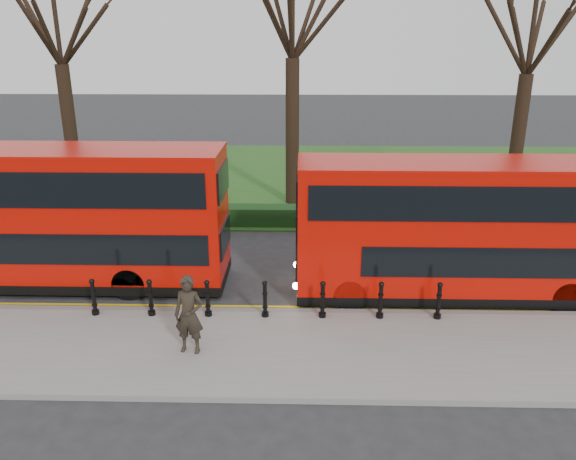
{
  "coord_description": "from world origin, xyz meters",
  "views": [
    {
      "loc": [
        2.41,
        -15.02,
        7.42
      ],
      "look_at": [
        2.04,
        0.5,
        2.0
      ],
      "focal_mm": 35.0,
      "sensor_mm": 36.0,
      "label": 1
    }
  ],
  "objects_px": {
    "bollard_row": "(265,299)",
    "bus_rear": "(473,231)",
    "pedestrian": "(189,315)",
    "bus_lead": "(48,218)"
  },
  "relations": [
    {
      "from": "bollard_row",
      "to": "bus_rear",
      "type": "distance_m",
      "value": 6.36
    },
    {
      "from": "bollard_row",
      "to": "pedestrian",
      "type": "relative_size",
      "value": 4.85
    },
    {
      "from": "bus_lead",
      "to": "bus_rear",
      "type": "height_order",
      "value": "bus_lead"
    },
    {
      "from": "bus_rear",
      "to": "pedestrian",
      "type": "relative_size",
      "value": 5.23
    },
    {
      "from": "bollard_row",
      "to": "bus_lead",
      "type": "distance_m",
      "value": 7.28
    },
    {
      "from": "bollard_row",
      "to": "pedestrian",
      "type": "height_order",
      "value": "pedestrian"
    },
    {
      "from": "bus_rear",
      "to": "pedestrian",
      "type": "distance_m",
      "value": 8.49
    },
    {
      "from": "bollard_row",
      "to": "bus_lead",
      "type": "height_order",
      "value": "bus_lead"
    },
    {
      "from": "bus_lead",
      "to": "pedestrian",
      "type": "relative_size",
      "value": 5.49
    },
    {
      "from": "bus_rear",
      "to": "bollard_row",
      "type": "bearing_deg",
      "value": -163.45
    }
  ]
}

